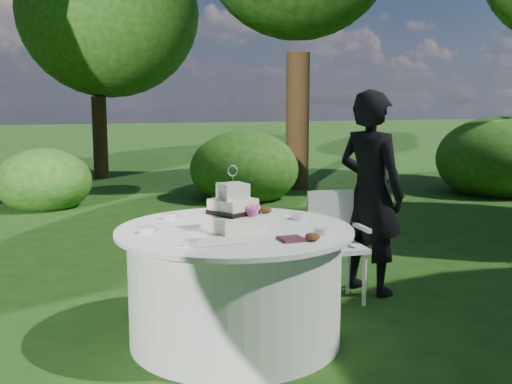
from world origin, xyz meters
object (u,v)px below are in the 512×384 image
at_px(guest, 370,193).
at_px(cake, 234,212).
at_px(chair, 335,237).
at_px(napkins, 291,239).
at_px(table, 235,284).

distance_m(guest, cake, 1.54).
relative_size(cake, chair, 0.48).
height_order(napkins, chair, chair).
bearing_deg(table, guest, 22.49).
height_order(guest, cake, guest).
bearing_deg(napkins, cake, 117.43).
distance_m(cake, chair, 1.25).
height_order(guest, chair, guest).
height_order(cake, chair, cake).
bearing_deg(guest, cake, 91.63).
bearing_deg(guest, chair, 77.23).
height_order(table, cake, cake).
bearing_deg(guest, table, 90.49).
xyz_separation_m(guest, cake, (-1.41, -0.62, 0.04)).
distance_m(napkins, table, 0.64).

